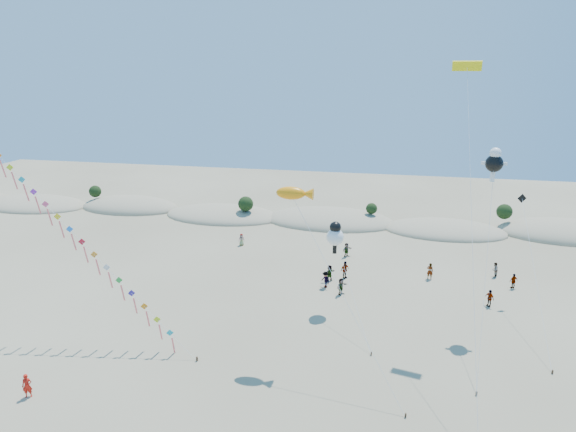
% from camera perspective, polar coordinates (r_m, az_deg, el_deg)
% --- Properties ---
extents(dune_ridge, '(145.30, 11.49, 5.57)m').
position_cam_1_polar(dune_ridge, '(69.95, 5.74, -0.63)').
color(dune_ridge, gray).
rests_on(dune_ridge, ground).
extents(kite_train, '(25.80, 5.29, 21.49)m').
position_cam_1_polar(kite_train, '(43.15, -27.18, 1.57)').
color(kite_train, '#3F2D1E').
rests_on(kite_train, ground).
extents(fish_kite, '(10.00, 7.50, 13.05)m').
position_cam_1_polar(fish_kite, '(35.14, 0.85, 2.64)').
color(fish_kite, '#3F2D1E').
rests_on(fish_kite, ground).
extents(cartoon_kite_low, '(4.64, 8.42, 8.27)m').
position_cam_1_polar(cartoon_kite_low, '(43.29, 5.61, -2.27)').
color(cartoon_kite_low, '#3F2D1E').
rests_on(cartoon_kite_low, ground).
extents(cartoon_kite_high, '(2.75, 12.24, 15.21)m').
position_cam_1_polar(cartoon_kite_high, '(42.69, 23.27, 5.91)').
color(cartoon_kite_high, '#3F2D1E').
rests_on(cartoon_kite_high, ground).
extents(parafoil_kite, '(2.21, 18.45, 21.88)m').
position_cam_1_polar(parafoil_kite, '(40.41, 20.48, 15.55)').
color(parafoil_kite, '#3F2D1E').
rests_on(parafoil_kite, ground).
extents(dark_kite, '(0.85, 13.62, 10.15)m').
position_cam_1_polar(dark_kite, '(46.71, 26.78, -3.18)').
color(dark_kite, '#3F2D1E').
rests_on(dark_kite, ground).
extents(flyer_foreground, '(0.74, 0.63, 1.71)m').
position_cam_1_polar(flyer_foreground, '(38.54, -28.52, -17.27)').
color(flyer_foreground, red).
rests_on(flyer_foreground, ground).
extents(beachgoers, '(31.42, 12.42, 1.90)m').
position_cam_1_polar(beachgoers, '(51.75, 9.53, -6.44)').
color(beachgoers, slate).
rests_on(beachgoers, ground).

